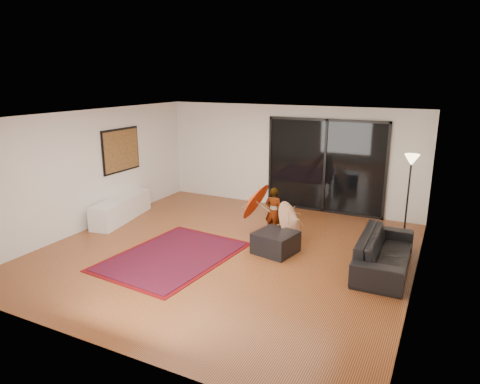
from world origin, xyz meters
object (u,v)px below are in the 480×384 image
Objects in this scene: ottoman at (276,242)px; child at (274,212)px; sofa at (384,252)px; media_console at (121,209)px.

child is at bearing 114.90° from ottoman.
sofa is 2.55m from child.
ottoman is at bearing 94.26° from sofa.
sofa reaches higher than media_console.
media_console is at bearing 9.53° from child.
child is (-0.40, 0.86, 0.34)m from ottoman.
child is at bearing -0.36° from media_console.
ottoman is (-2.05, -0.20, -0.11)m from sofa.
media_console is at bearing 177.00° from ottoman.
media_console is 4.16m from ottoman.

